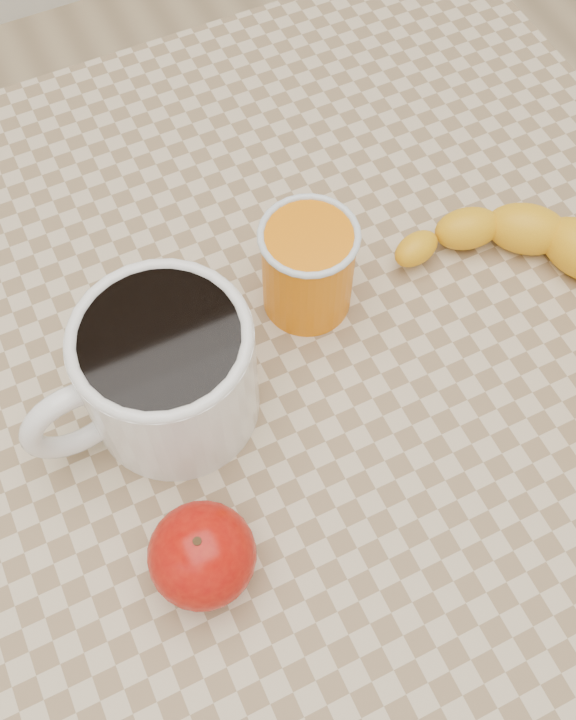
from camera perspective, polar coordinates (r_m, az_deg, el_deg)
name	(u,v)px	position (r m, az deg, el deg)	size (l,w,h in m)	color
ground	(288,587)	(1.34, 0.00, -15.85)	(3.00, 3.00, 0.00)	tan
table	(288,417)	(0.71, 0.00, -4.08)	(0.80, 0.80, 0.75)	tan
coffee_mug	(163,371)	(0.57, -8.85, -0.80)	(0.18, 0.14, 0.11)	white
orange_juice_glass	(308,267)	(0.62, 1.43, 6.62)	(0.08, 0.08, 0.09)	orange
apple	(202,555)	(0.55, -6.12, -13.63)	(0.09, 0.09, 0.07)	#900604
banana	(562,313)	(0.66, 18.88, 3.18)	(0.22, 0.30, 0.05)	#F2AF15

